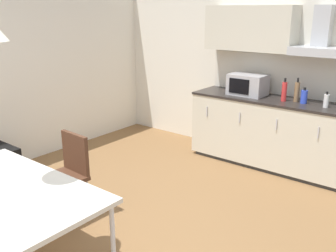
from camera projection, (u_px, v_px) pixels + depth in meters
wall_back at (267, 64)px, 5.16m from camera, size 5.85×0.10×2.62m
kitchen_counter at (304, 139)px, 4.72m from camera, size 3.03×0.63×0.92m
backsplash_tile at (318, 79)px, 4.72m from camera, size 3.01×0.02×0.53m
upper_wall_cabinets at (320, 31)px, 4.43m from camera, size 3.01×0.40×0.58m
microwave at (248, 85)px, 5.02m from camera, size 0.48×0.35×0.28m
bottle_red at (284, 91)px, 4.68m from camera, size 0.06×0.06×0.29m
bottle_white at (326, 101)px, 4.38m from camera, size 0.06×0.06×0.19m
bottle_blue at (304, 97)px, 4.58m from camera, size 0.08×0.08×0.20m
bottle_brown at (297, 92)px, 4.64m from camera, size 0.06×0.06×0.30m
dining_table at (5, 194)px, 2.79m from camera, size 1.59×0.88×0.75m
chair_far_left at (68, 169)px, 3.66m from camera, size 0.42×0.42×0.87m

